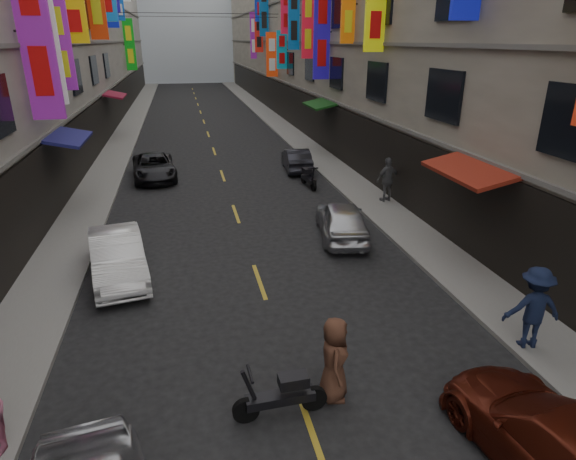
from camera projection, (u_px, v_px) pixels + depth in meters
name	position (u px, v px, depth m)	size (l,w,h in m)	color
sidewalk_left	(124.00, 137.00, 34.62)	(2.00, 90.00, 0.12)	slate
sidewalk_right	(287.00, 130.00, 37.00)	(2.00, 90.00, 0.12)	slate
haze_block	(185.00, 10.00, 77.17)	(18.00, 8.00, 22.00)	#AAB4BD
street_awnings	(197.00, 132.00, 19.95)	(13.99, 35.20, 0.41)	#124412
lane_markings	(211.00, 142.00, 33.11)	(0.12, 80.20, 0.01)	gold
scooter_crossing	(282.00, 396.00, 8.90)	(1.80, 0.50, 1.14)	black
scooter_far_right	(308.00, 178.00, 22.88)	(0.53, 1.80, 1.14)	black
car_left_mid	(118.00, 256.00, 14.07)	(1.44, 4.12, 1.36)	white
car_left_far	(154.00, 167.00, 24.19)	(2.02, 4.38, 1.22)	black
car_right_near	(561.00, 447.00, 7.51)	(1.82, 4.47, 1.30)	#591B0F
car_right_mid	(342.00, 220.00, 16.96)	(1.57, 3.89, 1.33)	silver
car_right_far	(296.00, 159.00, 25.76)	(1.25, 3.59, 1.18)	#26262D
pedestrian_rnear	(533.00, 308.00, 10.58)	(1.25, 0.64, 1.93)	#131B35
pedestrian_rfar	(388.00, 179.00, 20.34)	(1.11, 0.63, 1.89)	#5A5B5D
pedestrian_crossing	(334.00, 359.00, 9.20)	(0.86, 0.59, 1.76)	#522F21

